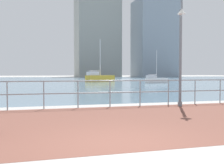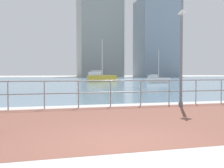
# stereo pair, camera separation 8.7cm
# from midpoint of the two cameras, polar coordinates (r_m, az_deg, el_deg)

# --- Properties ---
(ground) EXTENTS (220.00, 220.00, 0.00)m
(ground) POSITION_cam_midpoint_polar(r_m,az_deg,el_deg) (45.36, -13.42, 0.41)
(ground) COLOR #ADAAA5
(brick_paving) EXTENTS (28.00, 6.70, 0.01)m
(brick_paving) POSITION_cam_midpoint_polar(r_m,az_deg,el_deg) (8.33, -4.09, -7.87)
(brick_paving) COLOR brown
(brick_paving) RESTS_ON ground
(harbor_water) EXTENTS (180.00, 88.00, 0.00)m
(harbor_water) POSITION_cam_midpoint_polar(r_m,az_deg,el_deg) (56.43, -13.82, 0.77)
(harbor_water) COLOR slate
(harbor_water) RESTS_ON ground
(waterfront_railing) EXTENTS (25.25, 0.06, 1.17)m
(waterfront_railing) POSITION_cam_midpoint_polar(r_m,az_deg,el_deg) (11.52, -7.39, -1.03)
(waterfront_railing) COLOR #8C99A3
(waterfront_railing) RESTS_ON ground
(lamppost) EXTENTS (0.52, 0.76, 4.86)m
(lamppost) POSITION_cam_midpoint_polar(r_m,az_deg,el_deg) (12.27, 14.05, 7.91)
(lamppost) COLOR slate
(lamppost) RESTS_ON ground
(sailboat_blue) EXTENTS (3.55, 1.69, 4.79)m
(sailboat_blue) POSITION_cam_midpoint_polar(r_m,az_deg,el_deg) (39.96, 9.13, 0.84)
(sailboat_blue) COLOR white
(sailboat_blue) RESTS_ON ground
(sailboat_red) EXTENTS (5.25, 3.43, 7.08)m
(sailboat_red) POSITION_cam_midpoint_polar(r_m,az_deg,el_deg) (45.28, -2.74, 1.32)
(sailboat_red) COLOR gold
(sailboat_red) RESTS_ON ground
(tower_glass) EXTENTS (16.73, 14.92, 36.08)m
(tower_glass) POSITION_cam_midpoint_polar(r_m,az_deg,el_deg) (112.02, -3.21, 10.41)
(tower_glass) COLOR #939993
(tower_glass) RESTS_ON ground
(tower_steel) EXTENTS (15.50, 13.77, 32.49)m
(tower_steel) POSITION_cam_midpoint_polar(r_m,az_deg,el_deg) (111.93, 8.86, 9.46)
(tower_steel) COLOR #8493A3
(tower_steel) RESTS_ON ground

